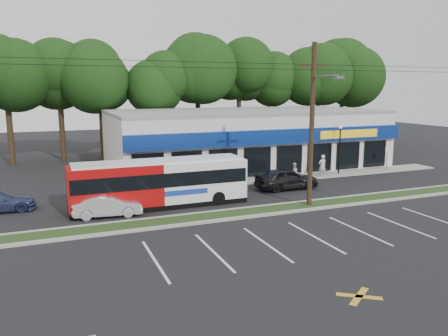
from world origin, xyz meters
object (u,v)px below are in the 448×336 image
Objects in this scene: sign_post at (387,154)px; metrobus at (160,182)px; car_silver at (108,206)px; lamp_post at (340,144)px; car_dark at (287,179)px; pedestrian_a at (322,166)px; pedestrian_b at (294,172)px; utility_pole at (310,120)px.

metrobus is at bearing -169.34° from sign_post.
metrobus is 2.82× the size of car_silver.
lamp_post is 0.39× the size of metrobus.
car_dark is (-11.92, -2.89, -0.76)m from sign_post.
sign_post is 0.47× the size of car_dark.
pedestrian_a is (4.92, 2.65, 0.16)m from car_dark.
lamp_post is 1.91× the size of sign_post.
lamp_post is 20.79m from car_silver.
lamp_post reaches higher than pedestrian_b.
sign_post is 1.49× the size of pedestrian_b.
sign_post is 25.53m from car_silver.
sign_post is at bearing -2.58° from lamp_post.
car_silver is (-11.83, 2.57, -4.77)m from utility_pole.
utility_pole reaches higher than car_silver.
lamp_post is at bearing -177.42° from pedestrian_b.
sign_post reaches higher than car_silver.
pedestrian_b is at bearing 8.87° from pedestrian_a.
metrobus is 9.83m from car_dark.
utility_pole is 10.62m from pedestrian_a.
car_dark is at bearing 75.24° from utility_pole.
lamp_post is 17.23m from metrobus.
lamp_post is 0.91× the size of car_dark.
car_dark reaches higher than pedestrian_b.
utility_pole is 22.47× the size of sign_post.
pedestrian_b is (3.19, 6.94, -4.67)m from utility_pole.
metrobus is (-8.48, 3.57, -3.85)m from utility_pole.
pedestrian_b reaches higher than car_silver.
lamp_post reaches higher than sign_post.
car_silver is at bearing 15.01° from pedestrian_a.
lamp_post is 1.09× the size of car_silver.
pedestrian_a is at bearing -68.94° from car_silver.
utility_pole is 8.95m from pedestrian_b.
utility_pole is at bearing -23.01° from metrobus.
pedestrian_a is 3.02m from pedestrian_b.
utility_pole reaches higher than pedestrian_b.
pedestrian_b is (11.67, 3.37, -0.82)m from metrobus.
sign_post is (13.17, 7.65, -3.86)m from utility_pole.
sign_post is at bearing -75.62° from car_dark.
utility_pole is at bearing -149.85° from sign_post.
utility_pole is at bearing 165.98° from car_dark.
sign_post is 22.03m from metrobus.
pedestrian_a is at bearing -166.81° from lamp_post.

